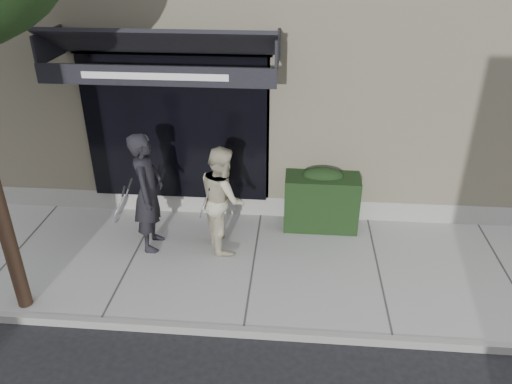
{
  "coord_description": "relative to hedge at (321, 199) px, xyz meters",
  "views": [
    {
      "loc": [
        0.61,
        -6.6,
        4.95
      ],
      "look_at": [
        -0.01,
        0.6,
        1.09
      ],
      "focal_mm": 35.0,
      "sensor_mm": 36.0,
      "label": 1
    }
  ],
  "objects": [
    {
      "name": "curb",
      "position": [
        -1.1,
        -2.8,
        -0.59
      ],
      "size": [
        20.0,
        0.1,
        0.14
      ],
      "primitive_type": "cube",
      "color": "gray",
      "rests_on": "ground"
    },
    {
      "name": "pedestrian_front",
      "position": [
        -2.85,
        -0.91,
        0.48
      ],
      "size": [
        0.76,
        0.87,
        2.04
      ],
      "color": "black",
      "rests_on": "sidewalk"
    },
    {
      "name": "building_facade",
      "position": [
        -1.11,
        3.71,
        2.08
      ],
      "size": [
        14.3,
        8.04,
        5.64
      ],
      "color": "beige",
      "rests_on": "ground"
    },
    {
      "name": "sidewalk",
      "position": [
        -1.1,
        -1.25,
        -0.6
      ],
      "size": [
        20.0,
        3.0,
        0.12
      ],
      "primitive_type": "cube",
      "color": "#9E9F99",
      "rests_on": "ground"
    },
    {
      "name": "hedge",
      "position": [
        0.0,
        0.0,
        0.0
      ],
      "size": [
        1.3,
        0.7,
        1.14
      ],
      "color": "black",
      "rests_on": "sidewalk"
    },
    {
      "name": "pedestrian_back",
      "position": [
        -1.65,
        -0.78,
        0.36
      ],
      "size": [
        0.95,
        1.06,
        1.8
      ],
      "color": "#BEB598",
      "rests_on": "sidewalk"
    },
    {
      "name": "ground",
      "position": [
        -1.1,
        -1.25,
        -0.66
      ],
      "size": [
        80.0,
        80.0,
        0.0
      ],
      "primitive_type": "plane",
      "color": "black",
      "rests_on": "ground"
    }
  ]
}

